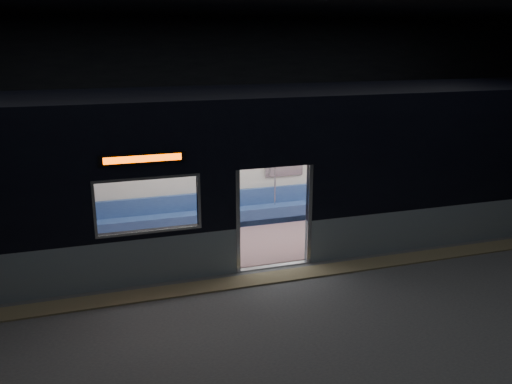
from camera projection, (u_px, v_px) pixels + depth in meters
name	position (u px, v px, depth m)	size (l,w,h in m)	color
station_floor	(293.00, 289.00, 9.85)	(24.00, 14.00, 0.01)	#47494C
station_envelope	(297.00, 85.00, 8.85)	(24.00, 14.00, 5.00)	black
tactile_strip	(282.00, 276.00, 10.35)	(22.80, 0.50, 0.03)	#8C7F59
metro_car	(251.00, 161.00, 11.67)	(18.00, 3.04, 3.35)	gray
passenger	(409.00, 179.00, 14.25)	(0.45, 0.76, 1.45)	black
handbag	(413.00, 186.00, 14.05)	(0.31, 0.27, 0.16)	black
transit_map	(284.00, 162.00, 13.36)	(0.89, 0.03, 0.58)	white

